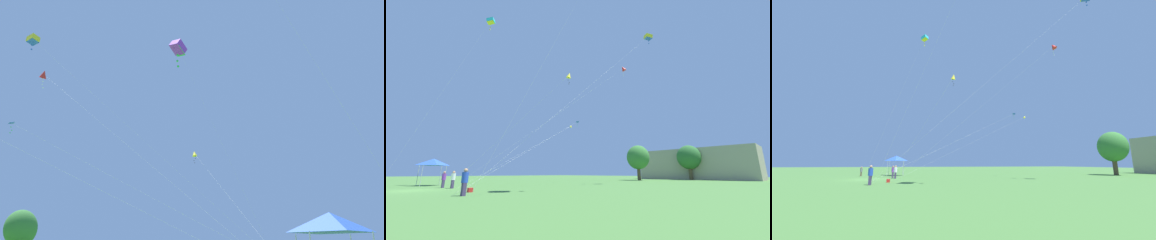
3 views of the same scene
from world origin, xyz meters
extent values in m
ellipsoid|color=#387533|center=(25.31, 32.47, 4.44)|extent=(4.52, 4.07, 4.74)
pyramid|color=blue|center=(-8.12, 2.85, 2.82)|extent=(2.68, 2.68, 0.82)
cylinder|color=silver|center=(8.82, 14.09, 11.62)|extent=(2.18, 24.97, 23.24)
cube|color=yellow|center=(9.90, 26.57, 23.23)|extent=(1.44, 1.43, 0.83)
cube|color=blue|center=(9.90, 26.57, 22.91)|extent=(1.27, 1.35, 0.26)
sphere|color=blue|center=(9.88, 26.59, 22.52)|extent=(0.18, 0.18, 0.18)
sphere|color=blue|center=(9.92, 26.58, 22.02)|extent=(0.18, 0.18, 0.18)
cylinder|color=silver|center=(2.82, 13.39, 8.75)|extent=(8.12, 19.95, 17.50)
cone|color=red|center=(6.88, 23.36, 17.49)|extent=(1.04, 0.99, 1.07)
sphere|color=white|center=(6.90, 23.44, 17.06)|extent=(0.11, 0.11, 0.11)
sphere|color=white|center=(6.83, 23.33, 16.76)|extent=(0.11, 0.11, 0.11)
sphere|color=white|center=(6.82, 23.35, 16.46)|extent=(0.11, 0.11, 0.11)
sphere|color=white|center=(6.96, 23.29, 16.16)|extent=(0.11, 0.11, 0.11)
cylinder|color=silver|center=(-5.55, 16.05, 5.88)|extent=(10.55, 24.76, 11.76)
cylinder|color=silver|center=(-6.42, 2.35, 11.79)|extent=(3.25, 8.53, 23.57)
cylinder|color=silver|center=(10.41, 6.64, 11.77)|extent=(4.67, 8.90, 23.54)
cube|color=purple|center=(12.74, 11.09, 23.54)|extent=(2.19, 2.11, 1.71)
cube|color=green|center=(12.74, 11.09, 23.09)|extent=(1.86, 1.67, 0.96)
sphere|color=green|center=(12.69, 11.13, 22.53)|extent=(0.25, 0.25, 0.25)
sphere|color=green|center=(12.79, 11.15, 21.83)|extent=(0.25, 0.25, 0.25)
sphere|color=green|center=(12.75, 11.06, 21.13)|extent=(0.25, 0.25, 0.25)
cylinder|color=silver|center=(3.13, 11.19, 4.92)|extent=(8.67, 19.95, 9.85)
pyramid|color=blue|center=(-1.21, 21.17, 9.87)|extent=(0.53, 0.44, 0.28)
sphere|color=green|center=(-1.23, 21.13, 9.54)|extent=(0.07, 0.07, 0.07)
sphere|color=green|center=(-1.14, 21.08, 9.34)|extent=(0.07, 0.07, 0.07)
sphere|color=green|center=(-1.23, 21.12, 9.13)|extent=(0.07, 0.07, 0.07)
cylinder|color=silver|center=(4.60, 6.02, 5.21)|extent=(10.91, 6.30, 10.42)
cone|color=yellow|center=(10.06, 9.16, 10.42)|extent=(0.67, 0.65, 0.62)
sphere|color=black|center=(10.04, 9.09, 10.13)|extent=(0.07, 0.07, 0.07)
sphere|color=black|center=(10.02, 9.10, 9.93)|extent=(0.07, 0.07, 0.07)
sphere|color=black|center=(10.04, 9.20, 9.73)|extent=(0.07, 0.07, 0.07)
sphere|color=black|center=(10.09, 9.14, 9.53)|extent=(0.07, 0.07, 0.07)
camera|label=1|loc=(-24.58, 7.99, 1.70)|focal=35.00mm
camera|label=2|loc=(23.91, -3.13, 1.46)|focal=20.00mm
camera|label=3|loc=(29.74, 5.65, 1.94)|focal=20.00mm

